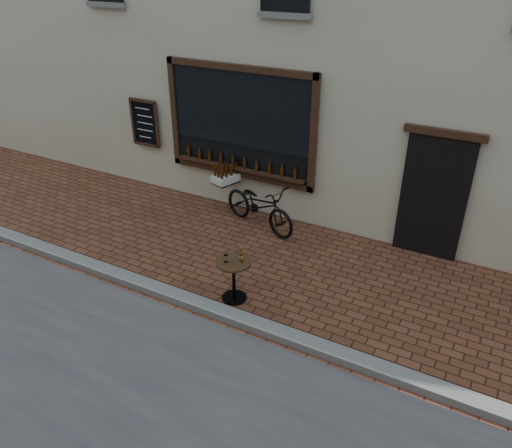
% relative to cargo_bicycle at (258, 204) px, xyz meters
% --- Properties ---
extents(ground, '(90.00, 90.00, 0.00)m').
position_rel_cargo_bicycle_xyz_m(ground, '(1.20, -2.91, -0.48)').
color(ground, '#532B1B').
rests_on(ground, ground).
extents(kerb, '(90.00, 0.25, 0.12)m').
position_rel_cargo_bicycle_xyz_m(kerb, '(1.20, -2.71, -0.42)').
color(kerb, slate).
rests_on(kerb, ground).
extents(cargo_bicycle, '(2.14, 1.17, 1.01)m').
position_rel_cargo_bicycle_xyz_m(cargo_bicycle, '(0.00, 0.00, 0.00)').
color(cargo_bicycle, black).
rests_on(cargo_bicycle, ground).
extents(bistro_table, '(0.54, 0.54, 0.93)m').
position_rel_cargo_bicycle_xyz_m(bistro_table, '(0.78, -2.25, 0.01)').
color(bistro_table, black).
rests_on(bistro_table, ground).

